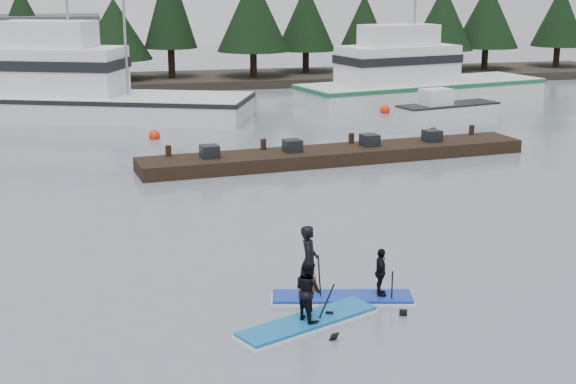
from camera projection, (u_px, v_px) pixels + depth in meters
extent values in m
plane|color=slate|center=(346.00, 298.00, 19.21)|extent=(160.00, 160.00, 0.00)
cube|color=#2D281E|center=(174.00, 81.00, 58.63)|extent=(70.00, 8.00, 0.60)
cube|color=silver|center=(89.00, 115.00, 44.59)|extent=(18.29, 11.19, 2.36)
cube|color=white|center=(50.00, 70.00, 44.26)|extent=(8.73, 6.27, 2.56)
cylinder|color=gray|center=(68.00, 24.00, 43.44)|extent=(0.14, 0.14, 7.63)
cube|color=silver|center=(422.00, 99.00, 50.69)|extent=(16.65, 8.04, 2.29)
cube|color=white|center=(398.00, 64.00, 49.28)|extent=(7.77, 4.82, 2.29)
cylinder|color=gray|center=(414.00, 25.00, 49.16)|extent=(0.14, 0.14, 7.04)
cube|color=silver|center=(448.00, 110.00, 45.01)|extent=(6.21, 3.15, 0.69)
cube|color=black|center=(337.00, 155.00, 33.74)|extent=(16.90, 3.97, 0.56)
sphere|color=red|center=(155.00, 139.00, 38.62)|extent=(0.56, 0.56, 0.56)
sphere|color=red|center=(385.00, 113.00, 46.26)|extent=(0.58, 0.58, 0.58)
cube|color=#1162A7|center=(308.00, 322.00, 17.72)|extent=(3.44, 2.13, 0.13)
imported|color=black|center=(308.00, 290.00, 17.53)|extent=(0.74, 0.82, 1.37)
cube|color=#E93E13|center=(308.00, 283.00, 17.49)|extent=(0.36, 0.30, 0.32)
cylinder|color=black|center=(323.00, 310.00, 17.63)|extent=(0.28, 0.88, 1.53)
cube|color=#1232AA|center=(342.00, 297.00, 19.10)|extent=(3.41, 1.52, 0.12)
imported|color=black|center=(309.00, 261.00, 18.86)|extent=(0.55, 0.71, 1.73)
cylinder|color=black|center=(320.00, 282.00, 18.76)|extent=(0.39, 0.92, 1.66)
imported|color=black|center=(381.00, 272.00, 18.94)|extent=(0.43, 0.73, 1.16)
cylinder|color=black|center=(392.00, 294.00, 18.85)|extent=(0.35, 0.82, 1.46)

